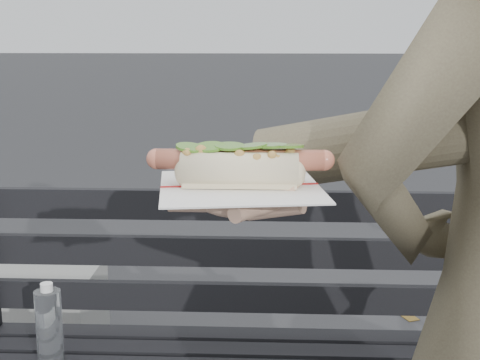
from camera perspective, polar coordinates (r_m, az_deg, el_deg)
The scene contains 2 objects.
park_bench at distance 1.74m, azimuth -1.12°, elevation -13.13°, with size 1.50×0.44×0.88m.
held_hotdog at distance 0.88m, azimuth 13.06°, elevation 2.96°, with size 0.63×0.32×0.20m.
Camera 1 is at (0.10, -0.74, 1.28)m, focal length 50.00 mm.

